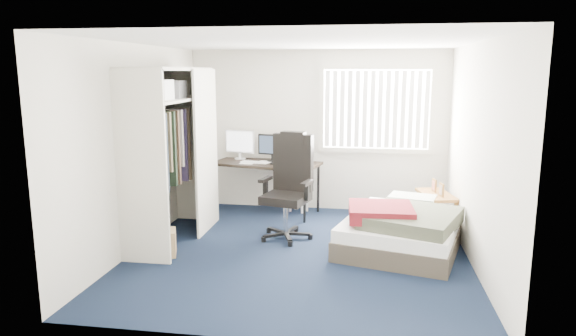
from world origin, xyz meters
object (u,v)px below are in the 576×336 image
(office_chair, at_px, (289,197))
(nightstand, at_px, (436,198))
(bed, at_px, (403,228))
(desk, at_px, (267,161))

(office_chair, relative_size, nightstand, 1.71)
(office_chair, bearing_deg, nightstand, 17.30)
(office_chair, relative_size, bed, 0.67)
(office_chair, xyz_separation_m, bed, (1.47, -0.24, -0.27))
(bed, bearing_deg, nightstand, 59.54)
(desk, bearing_deg, office_chair, -65.86)
(desk, xyz_separation_m, bed, (1.99, -1.39, -0.55))
(office_chair, height_order, bed, office_chair)
(desk, bearing_deg, nightstand, -12.05)
(desk, distance_m, nightstand, 2.57)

